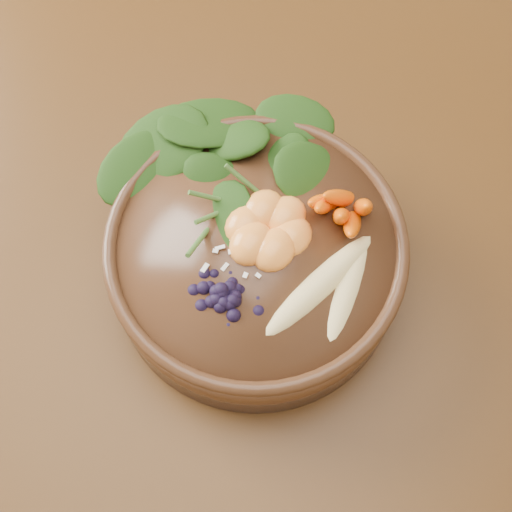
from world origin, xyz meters
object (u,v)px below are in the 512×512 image
stoneware_bowl (256,260)px  carrot_cluster (350,190)px  banana_halves (335,280)px  mandarin_cluster (268,223)px  kale_heap (252,163)px  blueberry_pile (221,286)px  dining_table (134,119)px

stoneware_bowl → carrot_cluster: bearing=59.6°
banana_halves → mandarin_cluster: bearing=170.3°
stoneware_bowl → mandarin_cluster: (0.00, 0.02, 0.06)m
stoneware_bowl → kale_heap: kale_heap is taller
banana_halves → carrot_cluster: bearing=113.1°
kale_heap → carrot_cluster: size_ratio=2.38×
carrot_cluster → blueberry_pile: carrot_cluster is taller
dining_table → mandarin_cluster: (0.29, -0.09, 0.19)m
banana_halves → mandarin_cluster: size_ratio=1.80×
mandarin_cluster → blueberry_pile: 0.08m
mandarin_cluster → blueberry_pile: size_ratio=0.69×
stoneware_bowl → carrot_cluster: (0.05, 0.08, 0.08)m
blueberry_pile → stoneware_bowl: bearing=96.2°
dining_table → mandarin_cluster: mandarin_cluster is taller
banana_halves → blueberry_pile: (-0.08, -0.07, 0.01)m
carrot_cluster → dining_table: bearing=171.5°
banana_halves → blueberry_pile: 0.10m
banana_halves → mandarin_cluster: 0.08m
kale_heap → banana_halves: kale_heap is taller
carrot_cluster → blueberry_pile: 0.15m
stoneware_bowl → banana_halves: size_ratio=1.75×
dining_table → kale_heap: bearing=-12.8°
mandarin_cluster → blueberry_pile: bearing=-85.9°
stoneware_bowl → blueberry_pile: bearing=-83.8°
stoneware_bowl → dining_table: bearing=158.7°
dining_table → stoneware_bowl: bearing=-21.3°
kale_heap → stoneware_bowl: bearing=-49.8°
stoneware_bowl → banana_halves: (0.08, 0.01, 0.05)m
banana_halves → dining_table: bearing=161.1°
dining_table → banana_halves: bearing=-15.5°
carrot_cluster → mandarin_cluster: carrot_cluster is taller
dining_table → carrot_cluster: size_ratio=19.94×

